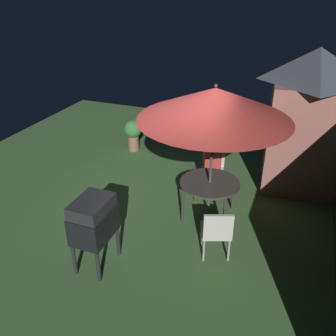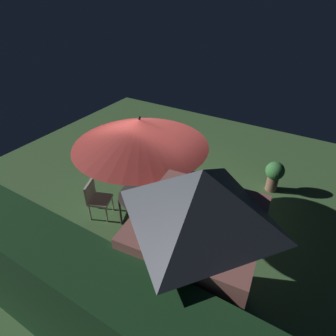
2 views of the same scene
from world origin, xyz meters
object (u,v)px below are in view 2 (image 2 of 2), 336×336
Objects in this scene: patio_umbrella at (140,133)px; garden_shed at (196,258)px; chair_near_shed at (191,214)px; patio_table at (144,197)px; bbq_grill at (114,144)px; person_in_red at (187,203)px; potted_plant_by_shed at (274,174)px; chair_far_side at (96,197)px.

garden_shed is at bearing 142.39° from patio_umbrella.
patio_table is at bearing 11.11° from chair_near_shed.
bbq_grill is (3.84, -2.78, -0.64)m from garden_shed.
person_in_red is at bearing 159.05° from bbq_grill.
bbq_grill is at bearing 18.47° from potted_plant_by_shed.
potted_plant_by_shed is at bearing -116.46° from person_in_red.
patio_umbrella is at bearing 50.47° from potted_plant_by_shed.
garden_shed is 2.07m from person_in_red.
garden_shed is 4.78m from bbq_grill.
chair_far_side is at bearing 21.43° from patio_table.
potted_plant_by_shed is 2.76m from person_in_red.
person_in_red is at bearing -59.87° from garden_shed.
garden_shed is 2.32× the size of person_in_red.
patio_umbrella is 2.68m from bbq_grill.
bbq_grill is 3.07m from person_in_red.
garden_shed reaches higher than potted_plant_by_shed.
potted_plant_by_shed is (-3.23, -3.06, -0.02)m from chair_far_side.
bbq_grill is 1.44× the size of potted_plant_by_shed.
person_in_red is (0.98, -1.68, -0.70)m from garden_shed.
patio_umbrella is (1.94, -1.49, 0.75)m from garden_shed.
patio_umbrella is at bearing 11.11° from person_in_red.
bbq_grill is 4.32m from potted_plant_by_shed.
chair_far_side is 2.11m from person_in_red.
patio_table is 1.23× the size of chair_far_side.
patio_umbrella reaches higher than patio_table.
patio_umbrella is 3.85m from potted_plant_by_shed.
chair_far_side is at bearing -19.94° from garden_shed.
potted_plant_by_shed is at bearing -129.53° from patio_table.
patio_table is at bearing 145.94° from bbq_grill.
person_in_red is at bearing 63.54° from potted_plant_by_shed.
garden_shed is 3.32m from chair_far_side.
patio_table is 0.88× the size of person_in_red.
person_in_red reaches higher than chair_near_shed.
patio_umbrella is at bearing -37.61° from garden_shed.
potted_plant_by_shed reaches higher than patio_table.
person_in_red is at bearing -168.89° from patio_table.
patio_umbrella is 2.90× the size of chair_far_side.
potted_plant_by_shed is at bearing -161.53° from bbq_grill.
patio_table is 1.23× the size of chair_near_shed.
chair_far_side is at bearing 21.43° from patio_umbrella.
patio_umbrella is 1.75m from person_in_red.
potted_plant_by_shed is (-4.09, -1.37, -0.34)m from bbq_grill.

